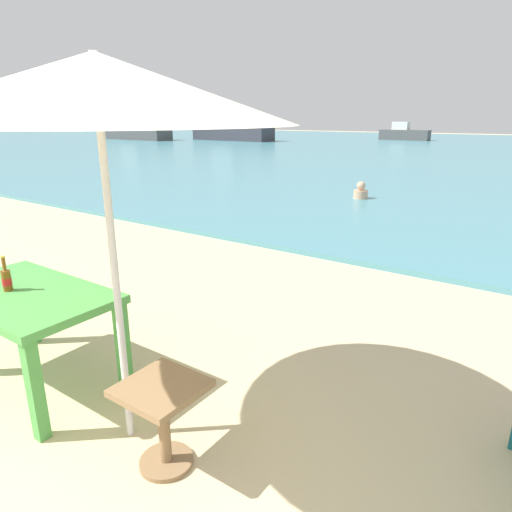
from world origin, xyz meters
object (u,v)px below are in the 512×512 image
(picnic_table_green, at_px, (26,305))
(swimmer_person, at_px, (361,192))
(patio_umbrella, at_px, (97,89))
(boat_sailboat, at_px, (137,129))
(beer_bottle_amber, at_px, (6,279))
(boat_tanker, at_px, (232,129))
(side_table_wood, at_px, (163,413))
(boat_ferry, at_px, (404,134))

(picnic_table_green, relative_size, swimmer_person, 3.41)
(patio_umbrella, xyz_separation_m, boat_sailboat, (-28.91, 25.11, -1.19))
(beer_bottle_amber, xyz_separation_m, boat_tanker, (-20.39, 28.85, 0.15))
(boat_sailboat, distance_m, boat_tanker, 8.22)
(picnic_table_green, xyz_separation_m, boat_sailboat, (-27.83, 25.12, 0.28))
(boat_sailboat, bearing_deg, picnic_table_green, -42.07)
(patio_umbrella, xyz_separation_m, side_table_wood, (0.39, -0.05, -1.76))
(patio_umbrella, bearing_deg, side_table_wood, -7.94)
(patio_umbrella, distance_m, swimmer_person, 9.20)
(side_table_wood, bearing_deg, swimmer_person, 105.33)
(beer_bottle_amber, height_order, swimmer_person, beer_bottle_amber)
(swimmer_person, bearing_deg, boat_sailboat, 148.71)
(boat_sailboat, bearing_deg, swimmer_person, -31.29)
(patio_umbrella, height_order, swimmer_person, patio_umbrella)
(boat_sailboat, bearing_deg, beer_bottle_amber, -42.23)
(beer_bottle_amber, distance_m, swimmer_person, 8.91)
(beer_bottle_amber, xyz_separation_m, side_table_wood, (1.56, 0.01, -0.50))
(patio_umbrella, height_order, boat_sailboat, boat_sailboat)
(picnic_table_green, xyz_separation_m, boat_tanker, (-20.49, 28.80, 0.36))
(boat_ferry, bearing_deg, side_table_wood, -74.49)
(boat_tanker, relative_size, boat_ferry, 1.76)
(picnic_table_green, height_order, beer_bottle_amber, beer_bottle_amber)
(boat_sailboat, height_order, boat_tanker, boat_tanker)
(swimmer_person, distance_m, boat_sailboat, 31.45)
(beer_bottle_amber, relative_size, side_table_wood, 0.49)
(swimmer_person, bearing_deg, boat_ferry, 105.56)
(beer_bottle_amber, bearing_deg, boat_ferry, 103.26)
(picnic_table_green, bearing_deg, side_table_wood, -1.73)
(picnic_table_green, relative_size, side_table_wood, 2.59)
(picnic_table_green, xyz_separation_m, patio_umbrella, (1.07, 0.01, 1.47))
(picnic_table_green, distance_m, boat_sailboat, 37.49)
(patio_umbrella, relative_size, boat_sailboat, 0.35)
(boat_tanker, bearing_deg, swimmer_person, -45.70)
(beer_bottle_amber, distance_m, patio_umbrella, 1.73)
(swimmer_person, distance_m, boat_ferry, 29.63)
(side_table_wood, bearing_deg, picnic_table_green, 178.27)
(side_table_wood, bearing_deg, beer_bottle_amber, -179.48)
(side_table_wood, bearing_deg, boat_ferry, 105.51)
(boat_ferry, bearing_deg, patio_umbrella, -75.02)
(swimmer_person, bearing_deg, boat_tanker, 134.30)
(boat_tanker, xyz_separation_m, boat_ferry, (11.58, 8.53, -0.40))
(beer_bottle_amber, height_order, patio_umbrella, patio_umbrella)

